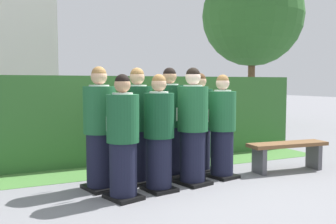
{
  "coord_description": "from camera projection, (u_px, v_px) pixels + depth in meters",
  "views": [
    {
      "loc": [
        -2.33,
        -4.66,
        1.48
      ],
      "look_at": [
        0.0,
        0.28,
        1.05
      ],
      "focal_mm": 40.11,
      "sensor_mm": 36.0,
      "label": 1
    }
  ],
  "objects": [
    {
      "name": "oak_tree_right",
      "position": [
        252.0,
        16.0,
        12.97
      ],
      "size": [
        3.47,
        3.47,
        5.53
      ],
      "color": "brown",
      "rests_on": "ground"
    },
    {
      "name": "wooden_bench",
      "position": [
        287.0,
        150.0,
        6.27
      ],
      "size": [
        1.43,
        0.49,
        0.48
      ],
      "color": "brown",
      "rests_on": "ground"
    },
    {
      "name": "student_front_row_0",
      "position": [
        123.0,
        140.0,
        4.72
      ],
      "size": [
        0.48,
        0.55,
        1.59
      ],
      "color": "black",
      "rests_on": "ground"
    },
    {
      "name": "student_rear_row_0",
      "position": [
        100.0,
        131.0,
        5.15
      ],
      "size": [
        0.49,
        0.58,
        1.7
      ],
      "color": "black",
      "rests_on": "ground"
    },
    {
      "name": "student_rear_row_3",
      "position": [
        200.0,
        125.0,
        6.23
      ],
      "size": [
        0.47,
        0.56,
        1.64
      ],
      "color": "black",
      "rests_on": "ground"
    },
    {
      "name": "student_front_row_1",
      "position": [
        159.0,
        136.0,
        5.09
      ],
      "size": [
        0.44,
        0.53,
        1.59
      ],
      "color": "black",
      "rests_on": "ground"
    },
    {
      "name": "student_front_row_3",
      "position": [
        222.0,
        129.0,
        5.81
      ],
      "size": [
        0.46,
        0.55,
        1.6
      ],
      "color": "black",
      "rests_on": "ground"
    },
    {
      "name": "hedge",
      "position": [
        127.0,
        118.0,
        7.17
      ],
      "size": [
        7.29,
        0.7,
        1.6
      ],
      "color": "#33662D",
      "rests_on": "ground"
    },
    {
      "name": "student_rear_row_2",
      "position": [
        169.0,
        125.0,
        5.91
      ],
      "size": [
        0.48,
        0.57,
        1.71
      ],
      "color": "black",
      "rests_on": "ground"
    },
    {
      "name": "lawn_strip",
      "position": [
        142.0,
        168.0,
        6.51
      ],
      "size": [
        7.29,
        0.9,
        0.01
      ],
      "primitive_type": "cube",
      "color": "#477A38",
      "rests_on": "ground"
    },
    {
      "name": "ground_plane",
      "position": [
        177.0,
        187.0,
        5.31
      ],
      "size": [
        60.0,
        60.0,
        0.0
      ],
      "primitive_type": "plane",
      "color": "slate"
    },
    {
      "name": "student_rear_row_1",
      "position": [
        137.0,
        128.0,
        5.52
      ],
      "size": [
        0.51,
        0.57,
        1.7
      ],
      "color": "black",
      "rests_on": "ground"
    },
    {
      "name": "student_front_row_2",
      "position": [
        193.0,
        129.0,
        5.43
      ],
      "size": [
        0.5,
        0.58,
        1.7
      ],
      "color": "black",
      "rests_on": "ground"
    }
  ]
}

